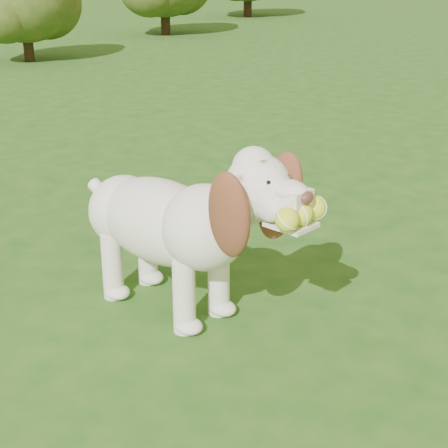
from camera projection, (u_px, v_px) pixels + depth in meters
ground at (161, 353)px, 2.71m from camera, size 80.00×80.00×0.00m
dog at (179, 219)px, 2.87m from camera, size 0.58×1.26×0.82m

